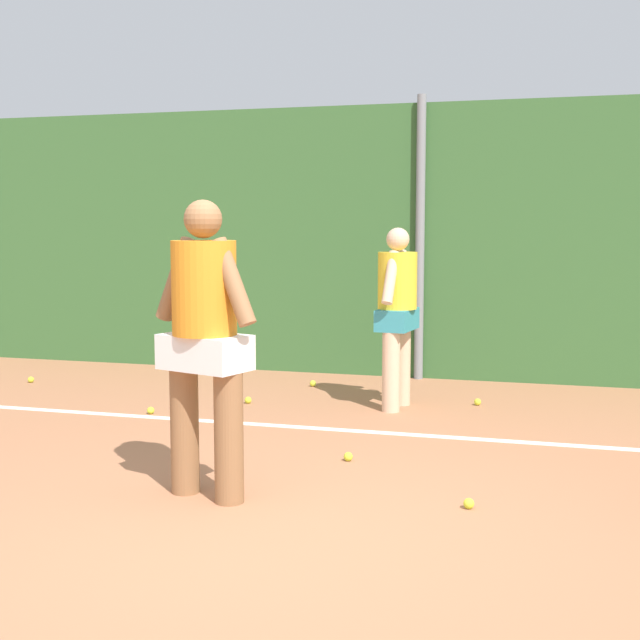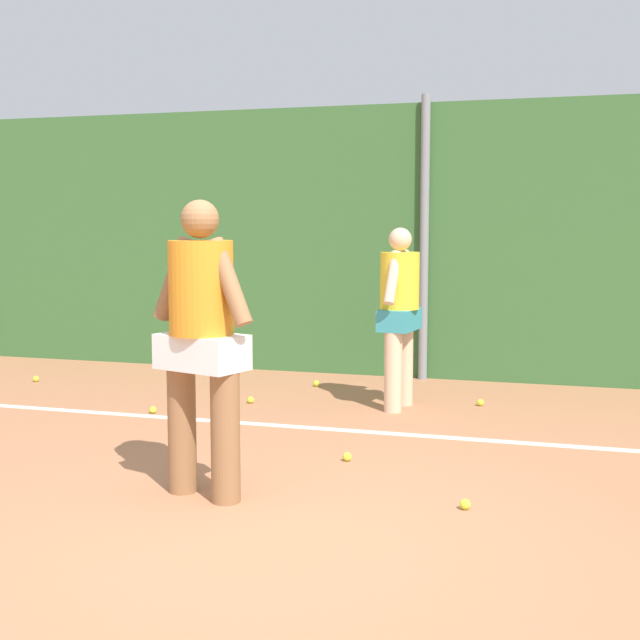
# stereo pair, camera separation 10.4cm
# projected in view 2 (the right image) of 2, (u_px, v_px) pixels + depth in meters

# --- Properties ---
(ground_plane) EXTENTS (30.41, 30.41, 0.00)m
(ground_plane) POSITION_uv_depth(u_px,v_px,m) (337.00, 465.00, 6.21)
(ground_plane) COLOR #B2704C
(hedge_fence_backdrop) EXTENTS (19.77, 0.25, 3.04)m
(hedge_fence_backdrop) POSITION_uv_depth(u_px,v_px,m) (427.00, 242.00, 9.60)
(hedge_fence_backdrop) COLOR #386633
(hedge_fence_backdrop) RESTS_ON ground_plane
(fence_post_center) EXTENTS (0.10, 0.10, 3.12)m
(fence_post_center) POSITION_uv_depth(u_px,v_px,m) (424.00, 239.00, 9.43)
(fence_post_center) COLOR gray
(fence_post_center) RESTS_ON ground_plane
(court_baseline_paint) EXTENTS (14.45, 0.10, 0.01)m
(court_baseline_paint) POSITION_uv_depth(u_px,v_px,m) (369.00, 432.00, 7.17)
(court_baseline_paint) COLOR white
(court_baseline_paint) RESTS_ON ground_plane
(player_foreground_near) EXTENTS (0.76, 0.47, 1.88)m
(player_foreground_near) POSITION_uv_depth(u_px,v_px,m) (202.00, 332.00, 5.37)
(player_foreground_near) COLOR #8C603D
(player_foreground_near) RESTS_ON ground_plane
(player_midcourt) EXTENTS (0.36, 0.79, 1.69)m
(player_midcourt) POSITION_uv_depth(u_px,v_px,m) (400.00, 308.00, 8.00)
(player_midcourt) COLOR beige
(player_midcourt) RESTS_ON ground_plane
(tennis_ball_1) EXTENTS (0.07, 0.07, 0.07)m
(tennis_ball_1) POSITION_uv_depth(u_px,v_px,m) (153.00, 410.00, 7.87)
(tennis_ball_1) COLOR #CCDB33
(tennis_ball_1) RESTS_ON ground_plane
(tennis_ball_2) EXTENTS (0.07, 0.07, 0.07)m
(tennis_ball_2) POSITION_uv_depth(u_px,v_px,m) (36.00, 379.00, 9.43)
(tennis_ball_2) COLOR #CCDB33
(tennis_ball_2) RESTS_ON ground_plane
(tennis_ball_3) EXTENTS (0.07, 0.07, 0.07)m
(tennis_ball_3) POSITION_uv_depth(u_px,v_px,m) (316.00, 383.00, 9.16)
(tennis_ball_3) COLOR #CCDB33
(tennis_ball_3) RESTS_ON ground_plane
(tennis_ball_5) EXTENTS (0.07, 0.07, 0.07)m
(tennis_ball_5) POSITION_uv_depth(u_px,v_px,m) (480.00, 402.00, 8.19)
(tennis_ball_5) COLOR #CCDB33
(tennis_ball_5) RESTS_ON ground_plane
(tennis_ball_6) EXTENTS (0.07, 0.07, 0.07)m
(tennis_ball_6) POSITION_uv_depth(u_px,v_px,m) (465.00, 504.00, 5.23)
(tennis_ball_6) COLOR #CCDB33
(tennis_ball_6) RESTS_ON ground_plane
(tennis_ball_8) EXTENTS (0.07, 0.07, 0.07)m
(tennis_ball_8) POSITION_uv_depth(u_px,v_px,m) (347.00, 457.00, 6.29)
(tennis_ball_8) COLOR #CCDB33
(tennis_ball_8) RESTS_ON ground_plane
(tennis_ball_9) EXTENTS (0.07, 0.07, 0.07)m
(tennis_ball_9) POSITION_uv_depth(u_px,v_px,m) (251.00, 400.00, 8.31)
(tennis_ball_9) COLOR #CCDB33
(tennis_ball_9) RESTS_ON ground_plane
(tennis_ball_11) EXTENTS (0.07, 0.07, 0.07)m
(tennis_ball_11) POSITION_uv_depth(u_px,v_px,m) (235.00, 433.00, 7.00)
(tennis_ball_11) COLOR #CCDB33
(tennis_ball_11) RESTS_ON ground_plane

